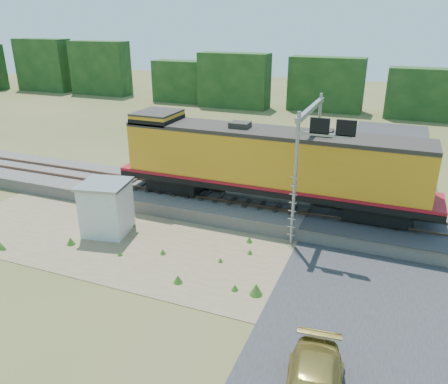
% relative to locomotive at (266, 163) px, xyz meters
% --- Properties ---
extents(ground, '(140.00, 140.00, 0.00)m').
position_rel_locomotive_xyz_m(ground, '(-0.89, -6.00, -3.25)').
color(ground, '#475123').
rests_on(ground, ground).
extents(ballast, '(70.00, 5.00, 0.80)m').
position_rel_locomotive_xyz_m(ballast, '(-0.89, 0.00, -2.85)').
color(ballast, slate).
rests_on(ballast, ground).
extents(rails, '(70.00, 1.54, 0.16)m').
position_rel_locomotive_xyz_m(rails, '(-0.89, 0.00, -2.37)').
color(rails, brown).
rests_on(rails, ballast).
extents(dirt_shoulder, '(26.00, 8.00, 0.03)m').
position_rel_locomotive_xyz_m(dirt_shoulder, '(-2.89, -5.50, -3.24)').
color(dirt_shoulder, '#8C7754').
rests_on(dirt_shoulder, ground).
extents(road, '(7.00, 66.00, 0.86)m').
position_rel_locomotive_xyz_m(road, '(6.11, -5.26, -3.17)').
color(road, '#38383A').
rests_on(road, ground).
extents(tree_line_north, '(130.00, 3.00, 6.50)m').
position_rel_locomotive_xyz_m(tree_line_north, '(-0.89, 32.00, -0.18)').
color(tree_line_north, '#153513').
rests_on(tree_line_north, ground).
extents(weed_clumps, '(15.00, 6.20, 0.56)m').
position_rel_locomotive_xyz_m(weed_clumps, '(-4.39, -5.90, -3.25)').
color(weed_clumps, '#33641C').
rests_on(weed_clumps, ground).
extents(locomotive, '(18.02, 2.75, 4.65)m').
position_rel_locomotive_xyz_m(locomotive, '(0.00, 0.00, 0.00)').
color(locomotive, black).
rests_on(locomotive, rails).
extents(shed, '(2.81, 2.81, 2.84)m').
position_rel_locomotive_xyz_m(shed, '(-7.11, -5.13, -1.82)').
color(shed, silver).
rests_on(shed, ground).
extents(signal_gantry, '(2.69, 6.20, 6.79)m').
position_rel_locomotive_xyz_m(signal_gantry, '(2.65, -0.66, 1.86)').
color(signal_gantry, gray).
rests_on(signal_gantry, ground).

